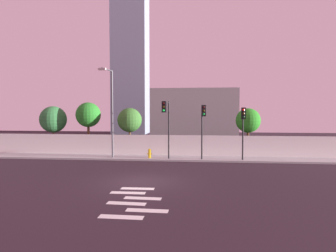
# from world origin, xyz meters

# --- Properties ---
(ground_plane) EXTENTS (80.00, 80.00, 0.00)m
(ground_plane) POSITION_xyz_m (0.00, 0.00, 0.00)
(ground_plane) COLOR black
(sidewalk) EXTENTS (36.00, 2.40, 0.15)m
(sidewalk) POSITION_xyz_m (0.00, 8.20, 0.07)
(sidewalk) COLOR #9E9E9E
(sidewalk) RESTS_ON ground
(perimeter_wall) EXTENTS (36.00, 0.18, 1.80)m
(perimeter_wall) POSITION_xyz_m (0.00, 9.49, 1.05)
(perimeter_wall) COLOR white
(perimeter_wall) RESTS_ON sidewalk
(crosswalk_marking) EXTENTS (3.24, 4.72, 0.01)m
(crosswalk_marking) POSITION_xyz_m (0.34, -3.67, 0.00)
(crosswalk_marking) COLOR silver
(crosswalk_marking) RESTS_ON ground
(traffic_light_left) EXTENTS (0.40, 1.51, 4.26)m
(traffic_light_left) POSITION_xyz_m (6.83, 6.84, 3.28)
(traffic_light_left) COLOR black
(traffic_light_left) RESTS_ON sidewalk
(traffic_light_center) EXTENTS (0.36, 1.11, 4.47)m
(traffic_light_center) POSITION_xyz_m (3.67, 7.08, 3.41)
(traffic_light_center) COLOR black
(traffic_light_center) RESTS_ON sidewalk
(traffic_light_right) EXTENTS (0.52, 1.33, 4.78)m
(traffic_light_right) POSITION_xyz_m (0.71, 6.97, 3.63)
(traffic_light_right) COLOR black
(traffic_light_right) RESTS_ON sidewalk
(street_lamp_curbside) EXTENTS (0.62, 2.29, 7.42)m
(street_lamp_curbside) POSITION_xyz_m (-4.04, 7.45, 4.53)
(street_lamp_curbside) COLOR #4C4C51
(street_lamp_curbside) RESTS_ON sidewalk
(fire_hydrant) EXTENTS (0.44, 0.26, 0.81)m
(fire_hydrant) POSITION_xyz_m (-0.79, 7.70, 0.58)
(fire_hydrant) COLOR gold
(fire_hydrant) RESTS_ON sidewalk
(roadside_tree_leftmost) EXTENTS (2.58, 2.58, 4.59)m
(roadside_tree_leftmost) POSITION_xyz_m (-10.80, 10.69, 3.29)
(roadside_tree_leftmost) COLOR brown
(roadside_tree_leftmost) RESTS_ON ground
(roadside_tree_midleft) EXTENTS (2.39, 2.39, 4.95)m
(roadside_tree_midleft) POSITION_xyz_m (-7.26, 10.69, 3.73)
(roadside_tree_midleft) COLOR brown
(roadside_tree_midleft) RESTS_ON ground
(roadside_tree_midright) EXTENTS (2.31, 2.31, 4.42)m
(roadside_tree_midright) POSITION_xyz_m (-3.20, 10.69, 3.25)
(roadside_tree_midright) COLOR brown
(roadside_tree_midright) RESTS_ON ground
(roadside_tree_rightmost) EXTENTS (2.24, 2.24, 4.38)m
(roadside_tree_rightmost) POSITION_xyz_m (7.83, 10.69, 3.24)
(roadside_tree_rightmost) COLOR brown
(roadside_tree_rightmost) RESTS_ON ground
(low_building_distant) EXTENTS (11.24, 6.00, 7.00)m
(low_building_distant) POSITION_xyz_m (2.74, 23.49, 3.50)
(low_building_distant) COLOR gray
(low_building_distant) RESTS_ON ground
(tower_on_skyline) EXTENTS (6.04, 5.00, 30.84)m
(tower_on_skyline) POSITION_xyz_m (-8.77, 35.49, 15.42)
(tower_on_skyline) COLOR gray
(tower_on_skyline) RESTS_ON ground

